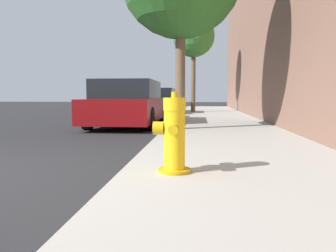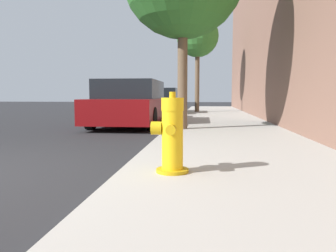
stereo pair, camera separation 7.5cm
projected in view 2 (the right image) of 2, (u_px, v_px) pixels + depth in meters
sidewalk_slab at (255, 182)px, 3.20m from camera, size 2.78×40.00×0.13m
fire_hydrant at (172, 136)px, 3.33m from camera, size 0.38×0.40×0.82m
parked_car_near at (132, 104)px, 9.90m from camera, size 1.85×4.56×1.35m
parked_car_mid at (160, 102)px, 15.03m from camera, size 1.78×3.82×1.23m
street_tree_far at (198, 37)px, 15.22m from camera, size 1.96×1.96×4.51m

